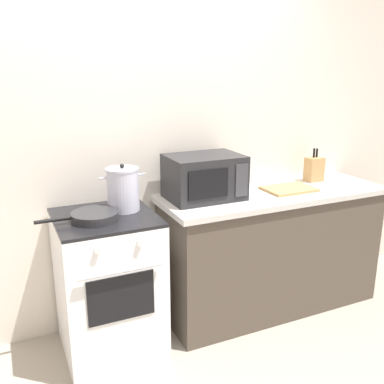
{
  "coord_description": "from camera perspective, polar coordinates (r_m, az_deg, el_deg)",
  "views": [
    {
      "loc": [
        -0.9,
        -1.86,
        1.78
      ],
      "look_at": [
        0.23,
        0.6,
        1.0
      ],
      "focal_mm": 40.27,
      "sensor_mm": 36.0,
      "label": 1
    }
  ],
  "objects": [
    {
      "name": "stove",
      "position": [
        2.84,
        -10.97,
        -11.91
      ],
      "size": [
        0.6,
        0.64,
        0.92
      ],
      "color": "white",
      "rests_on": "ground_plane"
    },
    {
      "name": "frying_pan",
      "position": [
        2.59,
        -12.85,
        -3.14
      ],
      "size": [
        0.48,
        0.28,
        0.05
      ],
      "color": "#28282B",
      "rests_on": "stove"
    },
    {
      "name": "cutting_board",
      "position": [
        3.23,
        12.69,
        0.4
      ],
      "size": [
        0.36,
        0.26,
        0.02
      ],
      "primitive_type": "cube",
      "color": "tan",
      "rests_on": "countertop_right"
    },
    {
      "name": "stock_pot",
      "position": [
        2.71,
        -9.12,
        0.37
      ],
      "size": [
        0.29,
        0.21,
        0.3
      ],
      "color": "silver",
      "rests_on": "stove"
    },
    {
      "name": "back_wall",
      "position": [
        3.12,
        -1.73,
        6.28
      ],
      "size": [
        4.4,
        0.1,
        2.5
      ],
      "primitive_type": "cube",
      "color": "silver",
      "rests_on": "ground_plane"
    },
    {
      "name": "countertop_right",
      "position": [
        3.18,
        10.82,
        -0.25
      ],
      "size": [
        1.7,
        0.6,
        0.04
      ],
      "primitive_type": "cube",
      "color": "beige",
      "rests_on": "lower_cabinet_right"
    },
    {
      "name": "lower_cabinet_right",
      "position": [
        3.34,
        10.41,
        -7.85
      ],
      "size": [
        1.64,
        0.56,
        0.88
      ],
      "primitive_type": "cube",
      "color": "#4C4238",
      "rests_on": "ground_plane"
    },
    {
      "name": "knife_block",
      "position": [
        3.52,
        15.87,
        2.94
      ],
      "size": [
        0.13,
        0.1,
        0.26
      ],
      "color": "tan",
      "rests_on": "countertop_right"
    },
    {
      "name": "microwave",
      "position": [
        2.92,
        1.63,
        1.99
      ],
      "size": [
        0.5,
        0.37,
        0.3
      ],
      "color": "#232326",
      "rests_on": "countertop_right"
    }
  ]
}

